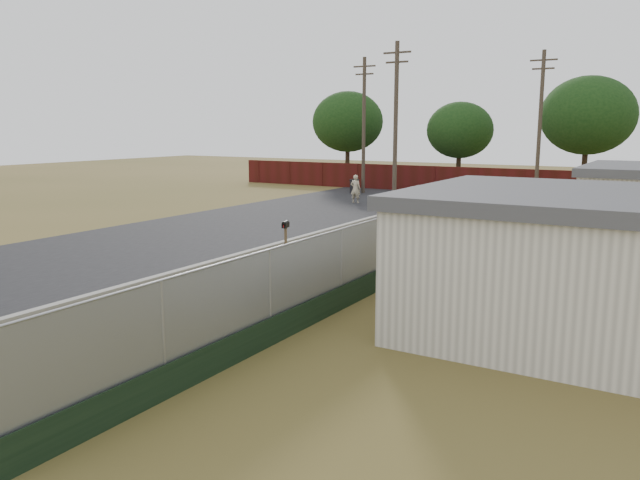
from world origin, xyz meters
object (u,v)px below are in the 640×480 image
Objects in this scene: mailbox at (286,227)px; pickup_truck at (441,202)px; pedestrian at (356,189)px; trash_bin at (354,186)px.

pickup_truck is (1.95, 10.85, -0.05)m from mailbox.
pickup_truck is 3.50× the size of pedestrian.
pedestrian is at bearing 107.81° from mailbox.
mailbox is at bearing -69.32° from trash_bin.
pedestrian is at bearing 58.69° from pickup_truck.
pickup_truck is 6.20× the size of trash_bin.
mailbox is 11.02m from pickup_truck.
mailbox is at bearing 100.87° from pedestrian.
trash_bin is at bearing 43.81° from pickup_truck.
trash_bin is (-9.12, 8.16, -0.33)m from pickup_truck.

